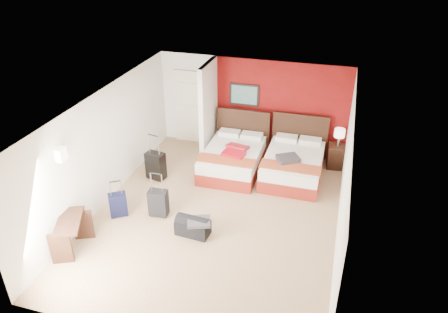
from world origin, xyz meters
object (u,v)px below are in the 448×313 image
at_px(table_lamp, 339,138).
at_px(bed_right, 293,166).
at_px(suitcase_charcoal, 158,204).
at_px(duffel_bag, 193,227).
at_px(suitcase_black, 156,167).
at_px(nightstand, 336,156).
at_px(suitcase_navy, 118,206).
at_px(bed_left, 233,160).
at_px(desk, 72,235).
at_px(red_suitcase_open, 236,150).

bearing_deg(table_lamp, bed_right, -141.45).
xyz_separation_m(suitcase_charcoal, duffel_bag, (0.90, -0.38, -0.12)).
xyz_separation_m(suitcase_black, suitcase_charcoal, (0.67, -1.36, -0.04)).
height_order(nightstand, suitcase_black, suitcase_black).
bearing_deg(suitcase_navy, nightstand, 5.10).
distance_m(bed_left, bed_right, 1.49).
bearing_deg(bed_right, desk, -132.90).
height_order(suitcase_charcoal, duffel_bag, suitcase_charcoal).
bearing_deg(suitcase_charcoal, suitcase_navy, -166.77).
relative_size(nightstand, desk, 0.70).
bearing_deg(suitcase_black, red_suitcase_open, 35.74).
xyz_separation_m(bed_right, table_lamp, (0.98, 0.78, 0.53)).
bearing_deg(suitcase_charcoal, duffel_bag, -26.80).
bearing_deg(desk, suitcase_charcoal, 29.28).
distance_m(bed_left, duffel_bag, 2.65).
distance_m(table_lamp, suitcase_black, 4.54).
bearing_deg(table_lamp, suitcase_charcoal, -137.79).
relative_size(nightstand, table_lamp, 1.31).
bearing_deg(table_lamp, suitcase_navy, -141.59).
bearing_deg(duffel_bag, desk, -146.82).
bearing_deg(nightstand, bed_left, -165.08).
relative_size(red_suitcase_open, duffel_bag, 1.08).
bearing_deg(suitcase_charcoal, bed_left, 62.29).
bearing_deg(suitcase_black, duffel_bag, -36.52).
xyz_separation_m(bed_left, suitcase_charcoal, (-1.00, -2.26, -0.00)).
bearing_deg(suitcase_navy, bed_right, 5.06).
bearing_deg(suitcase_navy, desk, -136.60).
bearing_deg(suitcase_navy, bed_left, 20.72).
bearing_deg(nightstand, table_lamp, 0.00).
bearing_deg(nightstand, red_suitcase_open, -162.22).
bearing_deg(bed_right, suitcase_black, -162.02).
relative_size(bed_right, suitcase_navy, 3.85).
xyz_separation_m(nightstand, desk, (-4.57, -4.62, 0.05)).
distance_m(red_suitcase_open, duffel_bag, 2.59).
height_order(nightstand, suitcase_charcoal, nightstand).
relative_size(suitcase_charcoal, duffel_bag, 0.87).
distance_m(bed_left, suitcase_charcoal, 2.47).
bearing_deg(duffel_bag, suitcase_black, 136.83).
relative_size(red_suitcase_open, suitcase_navy, 1.42).
bearing_deg(table_lamp, bed_left, -160.07).
bearing_deg(suitcase_black, desk, -87.26).
height_order(table_lamp, duffel_bag, table_lamp).
height_order(suitcase_navy, duffel_bag, suitcase_navy).
bearing_deg(suitcase_black, suitcase_navy, -83.72).
distance_m(red_suitcase_open, desk, 4.25).
height_order(bed_right, desk, desk).
height_order(bed_right, duffel_bag, bed_right).
relative_size(suitcase_black, suitcase_charcoal, 1.14).
height_order(red_suitcase_open, nightstand, red_suitcase_open).
bearing_deg(bed_right, red_suitcase_open, -171.07).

